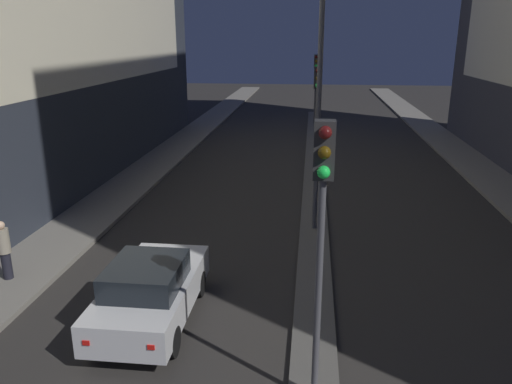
{
  "coord_description": "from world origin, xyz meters",
  "views": [
    {
      "loc": [
        -0.21,
        -3.25,
        6.19
      ],
      "look_at": [
        -2.23,
        14.86,
        0.5
      ],
      "focal_mm": 35.0,
      "sensor_mm": 36.0,
      "label": 1
    }
  ],
  "objects_px": {
    "traffic_light_mid": "(317,99)",
    "traffic_light_far": "(316,74)",
    "pedestrian_on_left_sidewalk": "(4,249)",
    "street_lamp": "(321,38)",
    "traffic_light_near": "(322,205)",
    "car_left_lane": "(151,291)"
  },
  "relations": [
    {
      "from": "street_lamp",
      "to": "traffic_light_mid",
      "type": "bearing_deg",
      "value": 90.0
    },
    {
      "from": "traffic_light_mid",
      "to": "traffic_light_near",
      "type": "bearing_deg",
      "value": -90.0
    },
    {
      "from": "traffic_light_far",
      "to": "street_lamp",
      "type": "height_order",
      "value": "street_lamp"
    },
    {
      "from": "traffic_light_mid",
      "to": "street_lamp",
      "type": "distance_m",
      "value": 6.17
    },
    {
      "from": "car_left_lane",
      "to": "pedestrian_on_left_sidewalk",
      "type": "bearing_deg",
      "value": 162.09
    },
    {
      "from": "traffic_light_near",
      "to": "traffic_light_mid",
      "type": "height_order",
      "value": "same"
    },
    {
      "from": "traffic_light_far",
      "to": "pedestrian_on_left_sidewalk",
      "type": "height_order",
      "value": "traffic_light_far"
    },
    {
      "from": "traffic_light_near",
      "to": "traffic_light_mid",
      "type": "bearing_deg",
      "value": 90.0
    },
    {
      "from": "traffic_light_far",
      "to": "pedestrian_on_left_sidewalk",
      "type": "xyz_separation_m",
      "value": [
        -7.96,
        -25.0,
        -2.71
      ]
    },
    {
      "from": "traffic_light_mid",
      "to": "traffic_light_far",
      "type": "bearing_deg",
      "value": 90.0
    },
    {
      "from": "traffic_light_far",
      "to": "pedestrian_on_left_sidewalk",
      "type": "distance_m",
      "value": 26.38
    },
    {
      "from": "traffic_light_mid",
      "to": "pedestrian_on_left_sidewalk",
      "type": "xyz_separation_m",
      "value": [
        -7.96,
        -10.26,
        -2.71
      ]
    },
    {
      "from": "traffic_light_far",
      "to": "pedestrian_on_left_sidewalk",
      "type": "relative_size",
      "value": 3.09
    },
    {
      "from": "traffic_light_far",
      "to": "street_lamp",
      "type": "distance_m",
      "value": 20.54
    },
    {
      "from": "traffic_light_near",
      "to": "street_lamp",
      "type": "bearing_deg",
      "value": 90.0
    },
    {
      "from": "street_lamp",
      "to": "car_left_lane",
      "type": "height_order",
      "value": "street_lamp"
    },
    {
      "from": "street_lamp",
      "to": "pedestrian_on_left_sidewalk",
      "type": "distance_m",
      "value": 10.55
    },
    {
      "from": "traffic_light_near",
      "to": "street_lamp",
      "type": "relative_size",
      "value": 0.61
    },
    {
      "from": "street_lamp",
      "to": "car_left_lane",
      "type": "distance_m",
      "value": 8.83
    },
    {
      "from": "traffic_light_far",
      "to": "car_left_lane",
      "type": "xyz_separation_m",
      "value": [
        -3.64,
        -26.4,
        -2.9
      ]
    },
    {
      "from": "traffic_light_near",
      "to": "traffic_light_mid",
      "type": "distance_m",
      "value": 13.87
    },
    {
      "from": "street_lamp",
      "to": "pedestrian_on_left_sidewalk",
      "type": "xyz_separation_m",
      "value": [
        -7.96,
        -4.61,
        -5.17
      ]
    }
  ]
}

